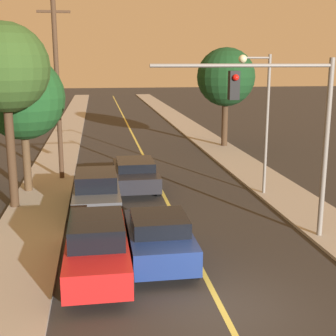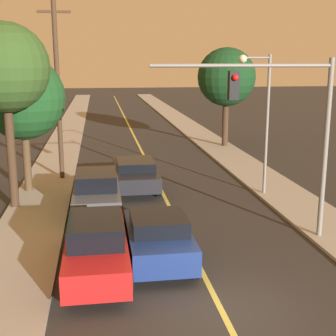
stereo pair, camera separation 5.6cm
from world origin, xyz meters
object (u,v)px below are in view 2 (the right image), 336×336
at_px(utility_pole_left, 58,88).
at_px(car_outer_lane_front, 96,245).
at_px(streetlamp_right, 260,105).
at_px(tree_left_near, 5,68).
at_px(car_near_lane_second, 135,173).
at_px(traffic_signal_mast, 286,116).
at_px(tree_left_far, 23,98).
at_px(car_near_lane_front, 158,237).
at_px(tree_right_near, 227,77).
at_px(car_outer_lane_second, 96,191).

bearing_deg(utility_pole_left, car_outer_lane_front, -81.05).
relative_size(streetlamp_right, utility_pole_left, 0.70).
relative_size(streetlamp_right, tree_left_near, 0.83).
xyz_separation_m(car_near_lane_second, car_outer_lane_front, (-1.86, -9.15, 0.10)).
distance_m(car_near_lane_second, utility_pole_left, 5.79).
relative_size(traffic_signal_mast, tree_left_far, 0.97).
relative_size(car_near_lane_front, traffic_signal_mast, 0.65).
distance_m(car_near_lane_second, car_outer_lane_front, 9.34).
height_order(car_outer_lane_front, tree_right_near, tree_right_near).
distance_m(car_outer_lane_front, tree_left_far, 10.26).
bearing_deg(car_outer_lane_front, car_outer_lane_second, 90.00).
distance_m(streetlamp_right, tree_right_near, 12.45).
relative_size(car_near_lane_front, utility_pole_left, 0.45).
distance_m(traffic_signal_mast, tree_right_near, 17.97).
bearing_deg(car_near_lane_second, tree_left_far, -179.21).
xyz_separation_m(car_outer_lane_front, car_outer_lane_second, (0.00, 5.88, -0.04)).
xyz_separation_m(car_near_lane_front, tree_left_near, (-5.25, 6.20, 4.94)).
bearing_deg(traffic_signal_mast, car_outer_lane_front, -165.48).
bearing_deg(car_outer_lane_front, tree_left_far, 109.22).
xyz_separation_m(car_near_lane_second, tree_right_near, (7.24, 10.18, 4.16)).
xyz_separation_m(tree_left_far, tree_right_near, (12.27, 10.25, 0.50)).
distance_m(car_outer_lane_second, utility_pole_left, 6.92).
bearing_deg(car_outer_lane_second, streetlamp_right, 9.16).
relative_size(tree_left_near, tree_left_far, 1.20).
bearing_deg(traffic_signal_mast, tree_left_far, 141.42).
relative_size(streetlamp_right, tree_right_near, 0.90).
xyz_separation_m(car_near_lane_front, streetlamp_right, (5.40, 6.62, 3.33)).
xyz_separation_m(car_near_lane_front, car_near_lane_second, (-0.00, 8.72, -0.05)).
relative_size(car_near_lane_second, streetlamp_right, 0.80).
xyz_separation_m(car_outer_lane_second, tree_left_near, (-3.39, 0.76, 4.93)).
height_order(car_near_lane_front, tree_right_near, tree_right_near).
distance_m(streetlamp_right, tree_left_far, 10.63).
height_order(tree_left_near, tree_right_near, tree_left_near).
bearing_deg(tree_left_far, tree_left_near, -95.29).
height_order(car_outer_lane_second, tree_left_far, tree_left_far).
relative_size(utility_pole_left, tree_left_far, 1.42).
bearing_deg(traffic_signal_mast, car_outer_lane_second, 145.46).
bearing_deg(streetlamp_right, traffic_signal_mast, -100.98).
bearing_deg(traffic_signal_mast, tree_left_near, 152.35).
bearing_deg(car_outer_lane_front, utility_pole_left, 98.95).
relative_size(utility_pole_left, tree_left_near, 1.19).
distance_m(utility_pole_left, tree_left_near, 5.07).
distance_m(car_near_lane_second, car_outer_lane_second, 3.77).
distance_m(traffic_signal_mast, streetlamp_right, 5.54).
bearing_deg(tree_left_far, utility_pole_left, 58.28).
bearing_deg(tree_left_far, traffic_signal_mast, -38.58).
relative_size(car_outer_lane_second, utility_pole_left, 0.56).
bearing_deg(car_near_lane_second, utility_pole_left, 149.19).
relative_size(traffic_signal_mast, tree_right_near, 0.88).
relative_size(tree_left_near, tree_right_near, 1.08).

